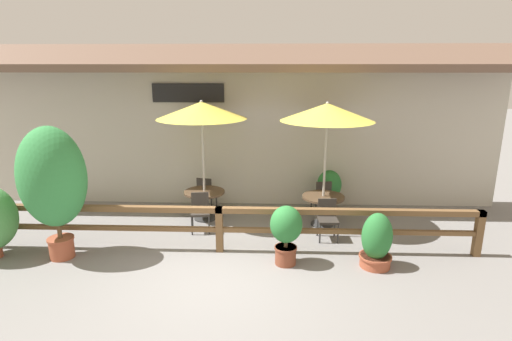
{
  "coord_description": "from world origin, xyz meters",
  "views": [
    {
      "loc": [
        1.03,
        -6.4,
        3.66
      ],
      "look_at": [
        0.72,
        1.61,
        1.57
      ],
      "focal_mm": 28.0,
      "sensor_mm": 36.0,
      "label": 1
    }
  ],
  "objects": [
    {
      "name": "dining_table_near",
      "position": [
        -0.59,
        2.82,
        0.57
      ],
      "size": [
        0.99,
        0.99,
        0.72
      ],
      "color": "#4C3826",
      "rests_on": "ground"
    },
    {
      "name": "potted_plant_small_flowering",
      "position": [
        -3.08,
        0.66,
        1.6
      ],
      "size": [
        1.25,
        1.12,
        2.62
      ],
      "color": "#9E4C33",
      "rests_on": "ground"
    },
    {
      "name": "potted_plant_corner_fern",
      "position": [
        3.01,
        0.52,
        0.49
      ],
      "size": [
        0.61,
        0.61,
        1.07
      ],
      "color": "#9E4C33",
      "rests_on": "ground"
    },
    {
      "name": "dining_table_middle",
      "position": [
        2.27,
        2.56,
        0.57
      ],
      "size": [
        0.99,
        0.99,
        0.72
      ],
      "color": "#4C3826",
      "rests_on": "ground"
    },
    {
      "name": "patio_umbrella_near",
      "position": [
        -0.59,
        2.82,
        2.67
      ],
      "size": [
        2.11,
        2.11,
        2.91
      ],
      "color": "#B7B2A8",
      "rests_on": "ground"
    },
    {
      "name": "potted_plant_entrance_palm",
      "position": [
        1.32,
        0.57,
        0.68
      ],
      "size": [
        0.61,
        0.55,
        1.17
      ],
      "color": "brown",
      "rests_on": "ground"
    },
    {
      "name": "building_facade",
      "position": [
        -0.0,
        4.1,
        2.16
      ],
      "size": [
        14.28,
        1.49,
        4.23
      ],
      "color": "#BCB7A8",
      "rests_on": "ground"
    },
    {
      "name": "chair_middle_streetside",
      "position": [
        2.27,
        1.77,
        0.49
      ],
      "size": [
        0.43,
        0.43,
        0.87
      ],
      "rotation": [
        0.0,
        0.0,
        0.03
      ],
      "color": "#332D28",
      "rests_on": "ground"
    },
    {
      "name": "patio_umbrella_middle",
      "position": [
        2.27,
        2.56,
        2.67
      ],
      "size": [
        2.11,
        2.11,
        2.91
      ],
      "color": "#B7B2A8",
      "rests_on": "ground"
    },
    {
      "name": "ground_plane",
      "position": [
        0.0,
        0.0,
        0.0
      ],
      "size": [
        60.0,
        60.0,
        0.0
      ],
      "primitive_type": "plane",
      "color": "slate"
    },
    {
      "name": "chair_near_wallside",
      "position": [
        -0.67,
        3.53,
        0.49
      ],
      "size": [
        0.5,
        0.5,
        0.87
      ],
      "rotation": [
        0.0,
        0.0,
        2.93
      ],
      "color": "#332D28",
      "rests_on": "ground"
    },
    {
      "name": "patio_railing",
      "position": [
        0.0,
        1.05,
        0.7
      ],
      "size": [
        10.4,
        0.14,
        0.95
      ],
      "color": "brown",
      "rests_on": "ground"
    },
    {
      "name": "potted_plant_broad_leaf",
      "position": [
        2.54,
        3.55,
        0.59
      ],
      "size": [
        0.63,
        0.56,
        1.08
      ],
      "color": "brown",
      "rests_on": "ground"
    },
    {
      "name": "chair_middle_wallside",
      "position": [
        2.33,
        3.34,
        0.49
      ],
      "size": [
        0.49,
        0.49,
        0.87
      ],
      "rotation": [
        0.0,
        0.0,
        3.33
      ],
      "color": "#332D28",
      "rests_on": "ground"
    },
    {
      "name": "chair_near_streetside",
      "position": [
        -0.57,
        2.12,
        0.49
      ],
      "size": [
        0.48,
        0.48,
        0.87
      ],
      "rotation": [
        0.0,
        0.0,
        0.16
      ],
      "color": "#332D28",
      "rests_on": "ground"
    }
  ]
}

